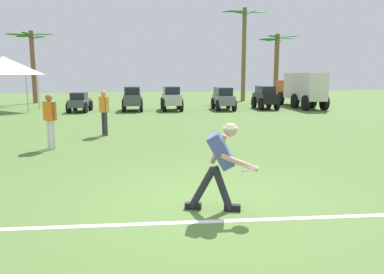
# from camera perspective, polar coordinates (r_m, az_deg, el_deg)

# --- Properties ---
(ground_plane) EXTENTS (80.00, 80.00, 0.00)m
(ground_plane) POSITION_cam_1_polar(r_m,az_deg,el_deg) (6.34, 2.26, -9.96)
(ground_plane) COLOR #547636
(field_line_paint) EXTENTS (27.15, 2.76, 0.01)m
(field_line_paint) POSITION_cam_1_polar(r_m,az_deg,el_deg) (5.59, 4.24, -12.66)
(field_line_paint) COLOR white
(field_line_paint) RESTS_ON ground_plane
(frisbee_thrower) EXTENTS (1.05, 0.67, 1.39)m
(frisbee_thrower) POSITION_cam_1_polar(r_m,az_deg,el_deg) (5.79, 4.34, -3.74)
(frisbee_thrower) COLOR #23232D
(frisbee_thrower) RESTS_ON ground_plane
(frisbee_in_flight) EXTENTS (0.33, 0.33, 0.11)m
(frisbee_in_flight) POSITION_cam_1_polar(r_m,az_deg,el_deg) (5.61, 8.82, -4.99)
(frisbee_in_flight) COLOR white
(teammate_near_sideline) EXTENTS (0.35, 0.46, 1.56)m
(teammate_near_sideline) POSITION_cam_1_polar(r_m,az_deg,el_deg) (13.35, -13.26, 4.23)
(teammate_near_sideline) COLOR #33333D
(teammate_near_sideline) RESTS_ON ground_plane
(teammate_midfield) EXTENTS (0.42, 0.38, 1.56)m
(teammate_midfield) POSITION_cam_1_polar(r_m,az_deg,el_deg) (11.38, -20.82, 2.99)
(teammate_midfield) COLOR silver
(teammate_midfield) RESTS_ON ground_plane
(parked_car_slot_a) EXTENTS (1.32, 2.29, 1.10)m
(parked_car_slot_a) POSITION_cam_1_polar(r_m,az_deg,el_deg) (22.34, -16.75, 5.15)
(parked_car_slot_a) COLOR #474C51
(parked_car_slot_a) RESTS_ON ground_plane
(parked_car_slot_b) EXTENTS (1.27, 2.40, 1.40)m
(parked_car_slot_b) POSITION_cam_1_polar(r_m,az_deg,el_deg) (22.27, -9.06, 5.88)
(parked_car_slot_b) COLOR #474C51
(parked_car_slot_b) RESTS_ON ground_plane
(parked_car_slot_c) EXTENTS (1.26, 2.39, 1.40)m
(parked_car_slot_c) POSITION_cam_1_polar(r_m,az_deg,el_deg) (22.29, -3.15, 5.98)
(parked_car_slot_c) COLOR #B7BABF
(parked_car_slot_c) RESTS_ON ground_plane
(parked_car_slot_d) EXTENTS (1.33, 2.47, 1.34)m
(parked_car_slot_d) POSITION_cam_1_polar(r_m,az_deg,el_deg) (22.67, 4.78, 5.97)
(parked_car_slot_d) COLOR slate
(parked_car_slot_d) RESTS_ON ground_plane
(parked_car_slot_e) EXTENTS (1.34, 2.42, 1.40)m
(parked_car_slot_e) POSITION_cam_1_polar(r_m,az_deg,el_deg) (23.61, 11.09, 6.02)
(parked_car_slot_e) COLOR black
(parked_car_slot_e) RESTS_ON ground_plane
(box_truck) EXTENTS (1.77, 5.98, 2.20)m
(box_truck) POSITION_cam_1_polar(r_m,az_deg,el_deg) (25.36, 16.22, 7.16)
(box_truck) COLOR #CC4C19
(box_truck) RESTS_ON ground_plane
(palm_tree_far_left) EXTENTS (3.39, 3.43, 5.22)m
(palm_tree_far_left) POSITION_cam_1_polar(r_m,az_deg,el_deg) (30.19, -23.11, 10.96)
(palm_tree_far_left) COLOR brown
(palm_tree_far_left) RESTS_ON ground_plane
(palm_tree_left_of_centre) EXTENTS (3.44, 3.24, 7.25)m
(palm_tree_left_of_centre) POSITION_cam_1_polar(r_m,az_deg,el_deg) (30.68, 7.90, 13.28)
(palm_tree_left_of_centre) COLOR brown
(palm_tree_left_of_centre) RESTS_ON ground_plane
(palm_tree_right_of_centre) EXTENTS (2.84, 3.24, 5.29)m
(palm_tree_right_of_centre) POSITION_cam_1_polar(r_m,az_deg,el_deg) (31.60, 12.78, 11.21)
(palm_tree_right_of_centre) COLOR brown
(palm_tree_right_of_centre) RESTS_ON ground_plane
(event_tent) EXTENTS (3.11, 3.11, 3.12)m
(event_tent) POSITION_cam_1_polar(r_m,az_deg,el_deg) (24.03, -26.80, 9.70)
(event_tent) COLOR #B2B5BA
(event_tent) RESTS_ON ground_plane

